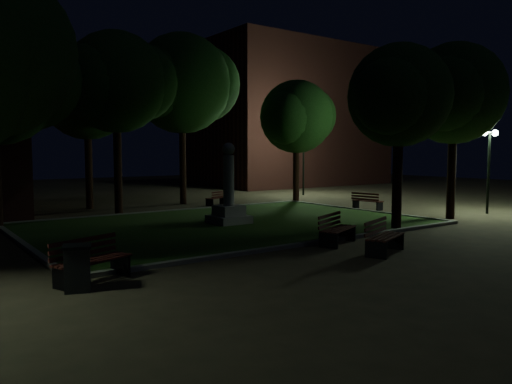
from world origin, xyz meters
TOP-DOWN VIEW (x-y plane):
  - ground at (0.00, 0.00)m, footprint 80.00×80.00m
  - lawn at (0.00, 2.00)m, footprint 15.00×10.00m
  - lawn_kerb at (0.00, 2.00)m, footprint 15.40×10.40m
  - monument at (0.00, 2.00)m, footprint 1.40×1.40m
  - building_far at (18.00, 20.00)m, footprint 16.00×10.00m
  - tree_north_wl at (-2.34, 7.56)m, footprint 5.62×4.58m
  - tree_north_er at (2.34, 10.13)m, footprint 6.68×5.45m
  - tree_ne at (8.14, 7.30)m, footprint 5.12×4.18m
  - tree_east at (8.99, -2.09)m, footprint 5.32×4.34m
  - tree_se at (4.48, -2.75)m, footprint 4.64×3.79m
  - tree_far_north at (-2.62, 10.91)m, footprint 5.57×4.54m
  - lamppost_se at (11.82, -2.12)m, footprint 1.18×0.28m
  - lamppost_ne at (11.36, 10.43)m, footprint 1.18×0.28m
  - bench_near_left at (0.53, -3.45)m, footprint 1.85×1.25m
  - bench_near_right at (0.59, -5.28)m, footprint 1.88×1.22m
  - bench_west_near at (-7.24, -3.50)m, footprint 1.91×1.23m
  - bench_right_side at (8.46, 2.30)m, footprint 0.80×1.64m
  - bench_far_side at (3.45, 8.52)m, footprint 1.48×0.96m
  - trash_bin at (-7.70, -4.06)m, footprint 0.73×0.73m

SIDE VIEW (x-z plane):
  - ground at x=0.00m, z-range 0.00..0.00m
  - lawn at x=0.00m, z-range 0.00..0.08m
  - lawn_kerb at x=0.00m, z-range 0.00..0.12m
  - bench_far_side at x=3.45m, z-range -0.02..0.75m
  - bench_right_side at x=8.46m, z-range -0.03..0.84m
  - bench_near_left at x=0.53m, z-range -0.03..0.93m
  - bench_near_right at x=0.59m, z-range -0.03..0.95m
  - bench_west_near at x=-7.24m, z-range -0.03..0.96m
  - trash_bin at x=-7.70m, z-range 0.01..0.99m
  - monument at x=0.00m, z-range -0.64..2.56m
  - lamppost_se at x=11.82m, z-range 0.83..4.77m
  - lamppost_ne at x=11.36m, z-range 0.88..5.22m
  - tree_ne at x=8.14m, z-range 1.40..8.40m
  - tree_se at x=4.48m, z-range 1.53..8.41m
  - tree_east at x=8.99m, z-range 1.61..9.19m
  - tree_far_north at x=-2.62m, z-range 1.75..9.80m
  - building_far at x=18.00m, z-range 0.00..12.00m
  - tree_north_wl at x=-2.34m, z-range 1.87..10.21m
  - tree_north_er at x=2.34m, z-range 1.95..11.29m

